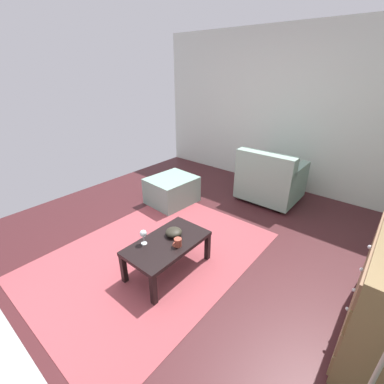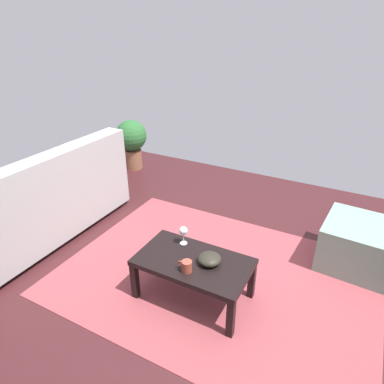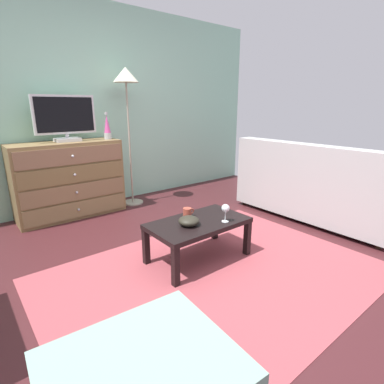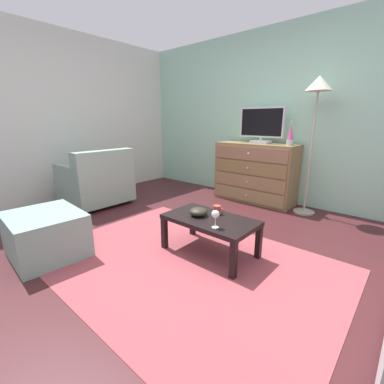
{
  "view_description": "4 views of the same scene",
  "coord_description": "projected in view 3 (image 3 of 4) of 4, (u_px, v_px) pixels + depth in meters",
  "views": [
    {
      "loc": [
        1.75,
        1.67,
        1.95
      ],
      "look_at": [
        -0.01,
        0.2,
        0.85
      ],
      "focal_mm": 24.26,
      "sensor_mm": 36.0,
      "label": 1
    },
    {
      "loc": [
        -0.7,
        1.92,
        1.98
      ],
      "look_at": [
        0.38,
        -0.09,
        0.82
      ],
      "focal_mm": 31.9,
      "sensor_mm": 36.0,
      "label": 2
    },
    {
      "loc": [
        -1.29,
        -1.74,
        1.33
      ],
      "look_at": [
        0.19,
        0.1,
        0.64
      ],
      "focal_mm": 27.95,
      "sensor_mm": 36.0,
      "label": 3
    },
    {
      "loc": [
        1.63,
        -1.74,
        1.24
      ],
      "look_at": [
        0.03,
        0.1,
        0.57
      ],
      "focal_mm": 24.31,
      "sensor_mm": 36.0,
      "label": 4
    }
  ],
  "objects": [
    {
      "name": "ground_plane",
      "position": [
        182.0,
        276.0,
        2.46
      ],
      "size": [
        5.89,
        4.97,
        0.05
      ],
      "primitive_type": "cube",
      "color": "#411B1F"
    },
    {
      "name": "wall_accent_rear",
      "position": [
        74.0,
        108.0,
        3.77
      ],
      "size": [
        5.89,
        0.12,
        2.57
      ],
      "primitive_type": "cube",
      "color": "#98CDB4",
      "rests_on": "ground_plane"
    },
    {
      "name": "area_rug",
      "position": [
        216.0,
        274.0,
        2.42
      ],
      "size": [
        2.6,
        1.9,
        0.01
      ],
      "primitive_type": "cube",
      "color": "#9B4249",
      "rests_on": "ground_plane"
    },
    {
      "name": "dresser",
      "position": [
        69.0,
        180.0,
        3.62
      ],
      "size": [
        1.23,
        0.49,
        0.91
      ],
      "color": "olive",
      "rests_on": "ground_plane"
    },
    {
      "name": "tv",
      "position": [
        65.0,
        117.0,
        3.46
      ],
      "size": [
        0.69,
        0.18,
        0.53
      ],
      "color": "silver",
      "rests_on": "dresser"
    },
    {
      "name": "lava_lamp",
      "position": [
        107.0,
        127.0,
        3.73
      ],
      "size": [
        0.09,
        0.09,
        0.33
      ],
      "color": "#B7B7BC",
      "rests_on": "dresser"
    },
    {
      "name": "coffee_table",
      "position": [
        198.0,
        226.0,
        2.59
      ],
      "size": [
        0.86,
        0.49,
        0.36
      ],
      "color": "black",
      "rests_on": "ground_plane"
    },
    {
      "name": "wine_glass",
      "position": [
        225.0,
        209.0,
        2.54
      ],
      "size": [
        0.07,
        0.07,
        0.16
      ],
      "color": "silver",
      "rests_on": "coffee_table"
    },
    {
      "name": "mug",
      "position": [
        188.0,
        213.0,
        2.66
      ],
      "size": [
        0.11,
        0.08,
        0.08
      ],
      "color": "#A84535",
      "rests_on": "coffee_table"
    },
    {
      "name": "bowl_decorative",
      "position": [
        189.0,
        221.0,
        2.48
      ],
      "size": [
        0.17,
        0.17,
        0.08
      ],
      "primitive_type": "ellipsoid",
      "color": "#2B281E",
      "rests_on": "coffee_table"
    },
    {
      "name": "couch_large",
      "position": [
        315.0,
        189.0,
        3.58
      ],
      "size": [
        0.85,
        1.86,
        0.91
      ],
      "color": "#332319",
      "rests_on": "ground_plane"
    },
    {
      "name": "standing_lamp",
      "position": [
        126.0,
        88.0,
        3.77
      ],
      "size": [
        0.32,
        0.32,
        1.78
      ],
      "color": "#A59E8C",
      "rests_on": "ground_plane"
    }
  ]
}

